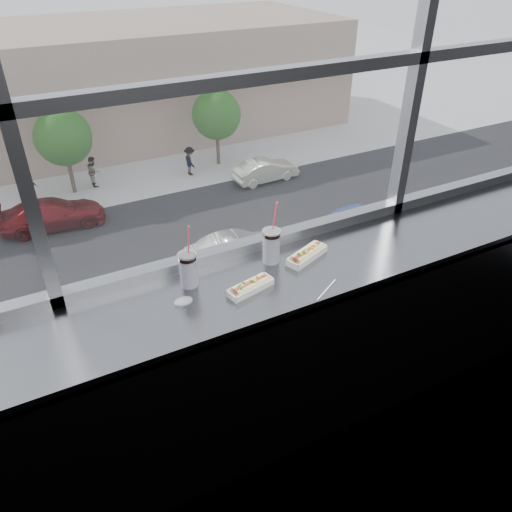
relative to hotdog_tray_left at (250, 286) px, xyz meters
name	(u,v)px	position (x,y,z in m)	size (l,w,h in m)	color
wall_back_lower	(250,327)	(0.16, 0.33, -0.57)	(6.00, 6.00, 0.00)	black
window_glass	(245,2)	(0.16, 0.35, 1.18)	(6.00, 6.00, 0.00)	silver
window_mullions	(248,3)	(0.16, 0.33, 1.18)	(6.00, 0.08, 2.40)	gray
counter	(274,281)	(0.16, 0.05, -0.05)	(6.00, 0.55, 0.06)	slate
counter_fascia	(296,387)	(0.16, -0.20, -0.57)	(6.00, 0.04, 1.04)	slate
hotdog_tray_left	(250,286)	(0.00, 0.00, 0.00)	(0.25, 0.13, 0.06)	white
hotdog_tray_right	(307,254)	(0.39, 0.11, 0.00)	(0.27, 0.17, 0.06)	white
soda_cup_left	(188,268)	(-0.24, 0.18, 0.07)	(0.09, 0.09, 0.34)	white
soda_cup_right	(271,244)	(0.21, 0.17, 0.08)	(0.10, 0.10, 0.35)	white
loose_straw	(327,290)	(0.32, -0.17, -0.02)	(0.01, 0.01, 0.19)	white
wrapper	(183,301)	(-0.32, 0.06, -0.01)	(0.09, 0.07, 0.02)	silver
plaza_ground	(14,125)	(0.16, 43.83, -12.12)	(120.00, 120.00, 0.00)	#B3B3B3
plaza_near	(143,486)	(0.16, 7.33, -12.10)	(50.00, 14.00, 0.04)	#B3B3B3
street_asphalt	(64,264)	(0.16, 20.33, -12.09)	(80.00, 10.00, 0.06)	black
far_sidewalk	(41,199)	(0.16, 28.33, -12.10)	(80.00, 6.00, 0.04)	#B3B3B3
far_building	(8,92)	(0.16, 38.33, -8.12)	(50.00, 14.00, 8.00)	gray
car_far_c	(265,167)	(13.43, 24.33, -11.12)	(5.63, 2.35, 1.88)	white
car_far_b	(51,210)	(0.38, 24.33, -11.01)	(6.30, 2.63, 2.10)	#68090F
car_near_e	(359,214)	(14.69, 16.33, -11.03)	(6.23, 2.60, 2.08)	#546DB7
car_near_d	(238,246)	(7.63, 16.33, -10.99)	(6.43, 2.68, 2.14)	#ADADAB
pedestrian_c	(93,168)	(3.57, 28.73, -10.95)	(1.01, 0.76, 2.28)	#66605B
pedestrian_b	(29,186)	(-0.27, 28.30, -11.15)	(0.83, 0.62, 1.87)	#66605B
pedestrian_d	(190,158)	(9.52, 27.47, -10.95)	(1.01, 0.75, 2.26)	#66605B
tree_center	(63,137)	(2.18, 28.33, -8.60)	(3.33, 3.33, 5.20)	#47382B
tree_right	(216,115)	(11.90, 28.33, -8.68)	(3.25, 3.25, 5.08)	#47382B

